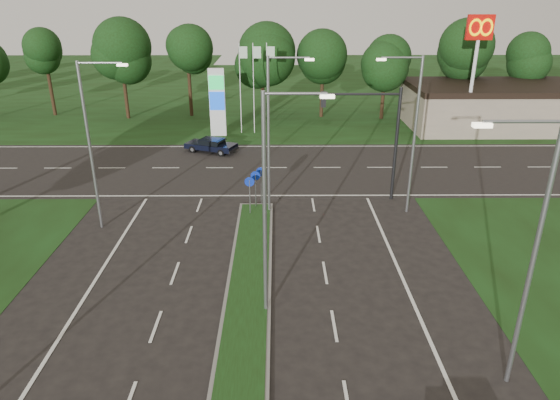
{
  "coord_description": "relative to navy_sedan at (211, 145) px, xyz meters",
  "views": [
    {
      "loc": [
        1.26,
        -11.12,
        12.13
      ],
      "look_at": [
        1.42,
        12.56,
        2.2
      ],
      "focal_mm": 32.0,
      "sensor_mm": 36.0,
      "label": 1
    }
  ],
  "objects": [
    {
      "name": "commercial_building",
      "position": [
        26.06,
        8.01,
        1.4
      ],
      "size": [
        16.0,
        9.0,
        4.0
      ],
      "primitive_type": "cube",
      "color": "gray",
      "rests_on": "ground"
    },
    {
      "name": "streetlight_median_near",
      "position": [
        5.06,
        -21.99,
        4.48
      ],
      "size": [
        2.53,
        0.22,
        9.0
      ],
      "color": "gray",
      "rests_on": "ground"
    },
    {
      "name": "treeline_far",
      "position": [
        4.16,
        11.94,
        6.23
      ],
      "size": [
        6.0,
        6.0,
        9.9
      ],
      "color": "black",
      "rests_on": "ground"
    },
    {
      "name": "streetlight_right_far",
      "position": [
        12.86,
        -11.99,
        4.48
      ],
      "size": [
        2.53,
        0.22,
        9.0
      ],
      "rotation": [
        0.0,
        0.0,
        3.14
      ],
      "color": "gray",
      "rests_on": "ground"
    },
    {
      "name": "median_kerb",
      "position": [
        4.06,
        -23.99,
        -0.54
      ],
      "size": [
        2.0,
        26.0,
        0.12
      ],
      "primitive_type": "cube",
      "color": "slate",
      "rests_on": "ground"
    },
    {
      "name": "streetlight_left_far",
      "position": [
        -4.24,
        -13.99,
        4.48
      ],
      "size": [
        2.53,
        0.22,
        9.0
      ],
      "color": "gray",
      "rests_on": "ground"
    },
    {
      "name": "streetlight_median_far",
      "position": [
        5.06,
        -11.99,
        4.48
      ],
      "size": [
        2.53,
        0.22,
        9.0
      ],
      "color": "gray",
      "rests_on": "ground"
    },
    {
      "name": "traffic_signal",
      "position": [
        11.25,
        -10.0,
        4.05
      ],
      "size": [
        5.1,
        0.42,
        7.0
      ],
      "color": "black",
      "rests_on": "ground"
    },
    {
      "name": "mcdonalds_sign",
      "position": [
        22.06,
        3.98,
        7.38
      ],
      "size": [
        2.2,
        0.47,
        10.4
      ],
      "color": "silver",
      "rests_on": "ground"
    },
    {
      "name": "navy_sedan",
      "position": [
        0.0,
        0.0,
        0.0
      ],
      "size": [
        4.4,
        3.09,
        1.12
      ],
      "rotation": [
        0.0,
        0.0,
        1.18
      ],
      "color": "black",
      "rests_on": "ground"
    },
    {
      "name": "streetlight_right_near",
      "position": [
        12.86,
        -25.99,
        4.48
      ],
      "size": [
        2.53,
        0.22,
        9.0
      ],
      "rotation": [
        0.0,
        0.0,
        3.14
      ],
      "color": "gray",
      "rests_on": "ground"
    },
    {
      "name": "median_signs",
      "position": [
        4.06,
        -11.59,
        1.11
      ],
      "size": [
        1.16,
        1.76,
        2.38
      ],
      "color": "gray",
      "rests_on": "ground"
    },
    {
      "name": "gas_pylon",
      "position": [
        0.27,
        5.06,
        2.59
      ],
      "size": [
        5.8,
        1.26,
        8.0
      ],
      "color": "silver",
      "rests_on": "ground"
    },
    {
      "name": "cross_road",
      "position": [
        4.06,
        -3.99,
        -0.6
      ],
      "size": [
        160.0,
        12.0,
        0.02
      ],
      "primitive_type": "cube",
      "color": "black",
      "rests_on": "ground"
    },
    {
      "name": "verge_far",
      "position": [
        4.06,
        27.01,
        -0.6
      ],
      "size": [
        160.0,
        50.0,
        0.02
      ],
      "primitive_type": "cube",
      "color": "black",
      "rests_on": "ground"
    }
  ]
}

